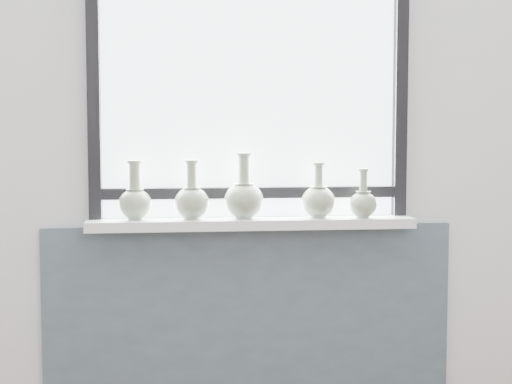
{
  "coord_description": "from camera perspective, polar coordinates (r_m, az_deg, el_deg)",
  "views": [
    {
      "loc": [
        -0.33,
        -1.42,
        1.27
      ],
      "look_at": [
        0.0,
        1.55,
        1.02
      ],
      "focal_mm": 55.0,
      "sensor_mm": 36.0,
      "label": 1
    }
  ],
  "objects": [
    {
      "name": "back_wall",
      "position": [
        3.25,
        -0.51,
        5.3
      ],
      "size": [
        3.6,
        0.02,
        2.6
      ],
      "primitive_type": "cube",
      "color": "silver",
      "rests_on": "ground"
    },
    {
      "name": "apron_panel",
      "position": [
        3.33,
        -0.45,
        -9.85
      ],
      "size": [
        1.7,
        0.03,
        0.86
      ],
      "primitive_type": "cube",
      "color": "#4A5D67",
      "rests_on": "ground"
    },
    {
      "name": "windowsill",
      "position": [
        3.17,
        -0.32,
        -2.28
      ],
      "size": [
        1.32,
        0.18,
        0.04
      ],
      "primitive_type": "cube",
      "color": "silver",
      "rests_on": "apron_panel"
    },
    {
      "name": "window",
      "position": [
        3.22,
        -0.45,
        7.82
      ],
      "size": [
        1.3,
        0.06,
        1.05
      ],
      "color": "black",
      "rests_on": "windowsill"
    },
    {
      "name": "vase_a",
      "position": [
        3.16,
        -8.79,
        -0.6
      ],
      "size": [
        0.13,
        0.13,
        0.24
      ],
      "rotation": [
        0.0,
        0.0,
        -0.43
      ],
      "color": "gray",
      "rests_on": "windowsill"
    },
    {
      "name": "vase_b",
      "position": [
        3.14,
        -4.7,
        -0.6
      ],
      "size": [
        0.14,
        0.14,
        0.24
      ],
      "rotation": [
        0.0,
        0.0,
        -0.18
      ],
      "color": "gray",
      "rests_on": "windowsill"
    },
    {
      "name": "vase_c",
      "position": [
        3.15,
        -0.89,
        -0.41
      ],
      "size": [
        0.16,
        0.16,
        0.27
      ],
      "rotation": [
        0.0,
        0.0,
        0.43
      ],
      "color": "gray",
      "rests_on": "windowsill"
    },
    {
      "name": "vase_d",
      "position": [
        3.19,
        4.56,
        -0.57
      ],
      "size": [
        0.14,
        0.14,
        0.23
      ],
      "rotation": [
        0.0,
        0.0,
        0.42
      ],
      "color": "gray",
      "rests_on": "windowsill"
    },
    {
      "name": "vase_e",
      "position": [
        3.22,
        7.79,
        -0.75
      ],
      "size": [
        0.12,
        0.12,
        0.2
      ],
      "rotation": [
        0.0,
        0.0,
        0.2
      ],
      "color": "gray",
      "rests_on": "windowsill"
    }
  ]
}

